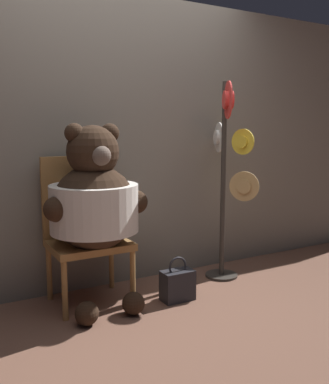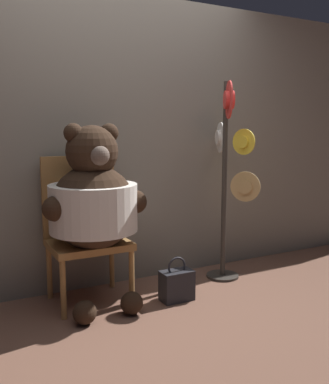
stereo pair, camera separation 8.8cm
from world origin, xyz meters
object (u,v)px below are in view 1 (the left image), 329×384
chair (85,226)px  handbag_on_ground (178,285)px  teddy_bear (95,202)px  hat_display_rack (227,168)px

chair → handbag_on_ground: (0.59, -0.38, -0.44)m
chair → teddy_bear: bearing=-83.8°
chair → handbag_on_ground: chair is taller
chair → hat_display_rack: size_ratio=0.65×
teddy_bear → handbag_on_ground: size_ratio=3.91×
handbag_on_ground → chair: bearing=147.4°
chair → teddy_bear: size_ratio=0.82×
chair → handbag_on_ground: size_ratio=3.20×
chair → handbag_on_ground: bearing=-32.6°
chair → handbag_on_ground: 0.83m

